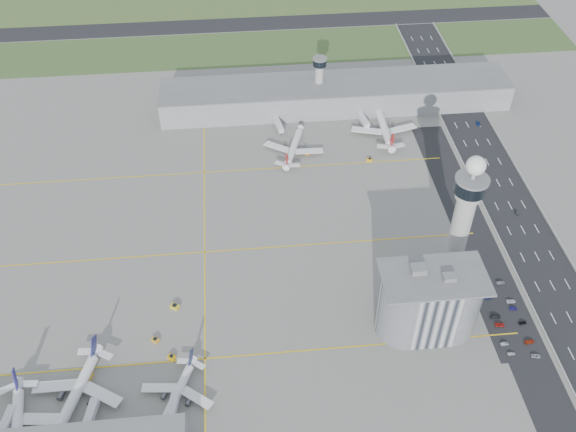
{
  "coord_description": "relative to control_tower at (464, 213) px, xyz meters",
  "views": [
    {
      "loc": [
        -21.38,
        -182.93,
        217.65
      ],
      "look_at": [
        0.0,
        35.0,
        15.0
      ],
      "focal_mm": 40.0,
      "sensor_mm": 36.0,
      "label": 1
    }
  ],
  "objects": [
    {
      "name": "taxiway_line_h_2",
      "position": [
        -112.0,
        82.0,
        -35.04
      ],
      "size": [
        260.0,
        0.6,
        0.01
      ],
      "primitive_type": "cube",
      "color": "yellow",
      "rests_on": "ground"
    },
    {
      "name": "barrier_left",
      "position": [
        29.0,
        -8.0,
        -34.44
      ],
      "size": [
        0.6,
        500.0,
        1.2
      ],
      "primitive_type": "cube",
      "color": "#9E9E99",
      "rests_on": "ground"
    },
    {
      "name": "airplane_near_c",
      "position": [
        -122.6,
        -55.27,
        -30.2
      ],
      "size": [
        40.11,
        43.0,
        9.68
      ],
      "primitive_type": null,
      "rotation": [
        0.0,
        0.0,
        -1.95
      ],
      "color": "white",
      "rests_on": "ground"
    },
    {
      "name": "parking_lot",
      "position": [
        16.0,
        -30.0,
        -34.99
      ],
      "size": [
        20.0,
        44.0,
        0.1
      ],
      "primitive_type": "cube",
      "color": "black",
      "rests_on": "ground"
    },
    {
      "name": "tug_1",
      "position": [
        -125.34,
        -36.39,
        -34.17
      ],
      "size": [
        3.63,
        3.31,
        1.74
      ],
      "primitive_type": null,
      "rotation": [
        0.0,
        0.0,
        -2.11
      ],
      "color": "#D29907",
      "rests_on": "ground"
    },
    {
      "name": "tug_2",
      "position": [
        -132.36,
        -27.27,
        -34.15
      ],
      "size": [
        3.69,
        3.57,
        1.77
      ],
      "primitive_type": null,
      "rotation": [
        0.0,
        0.0,
        -2.27
      ],
      "color": "gold",
      "rests_on": "ground"
    },
    {
      "name": "jet_bridge_near_2",
      "position": [
        -125.0,
        -69.0,
        -32.19
      ],
      "size": [
        5.39,
        14.31,
        5.7
      ],
      "primitive_type": null,
      "rotation": [
        0.0,
        0.0,
        1.4
      ],
      "color": "silver",
      "rests_on": "ground"
    },
    {
      "name": "tug_0",
      "position": [
        -157.42,
        -42.07,
        -34.07
      ],
      "size": [
        3.31,
        3.93,
        1.94
      ],
      "primitive_type": null,
      "rotation": [
        0.0,
        0.0,
        -0.35
      ],
      "color": "yellow",
      "rests_on": "ground"
    },
    {
      "name": "car_lot_3",
      "position": [
        11.51,
        -28.98,
        -34.39
      ],
      "size": [
        4.54,
        2.0,
        1.3
      ],
      "primitive_type": "imported",
      "rotation": [
        0.0,
        0.0,
        1.53
      ],
      "color": "#22242A",
      "rests_on": "ground"
    },
    {
      "name": "airplane_far_b",
      "position": [
        -8.14,
        109.54,
        -28.7
      ],
      "size": [
        38.65,
        45.41,
        12.68
      ],
      "primitive_type": null,
      "rotation": [
        0.0,
        0.0,
        1.57
      ],
      "color": "white",
      "rests_on": "ground"
    },
    {
      "name": "car_lot_7",
      "position": [
        21.09,
        -43.03,
        -34.41
      ],
      "size": [
        4.55,
        2.36,
        1.26
      ],
      "primitive_type": "imported",
      "rotation": [
        0.0,
        0.0,
        1.71
      ],
      "color": "maroon",
      "rests_on": "ground"
    },
    {
      "name": "car_lot_9",
      "position": [
        20.66,
        -25.49,
        -34.5
      ],
      "size": [
        3.4,
        1.46,
        1.09
      ],
      "primitive_type": "imported",
      "rotation": [
        0.0,
        0.0,
        1.48
      ],
      "color": "#130D50",
      "rests_on": "ground"
    },
    {
      "name": "ground",
      "position": [
        -72.0,
        -8.0,
        -35.04
      ],
      "size": [
        1000.0,
        1000.0,
        0.0
      ],
      "primitive_type": "plane",
      "color": "gray"
    },
    {
      "name": "taxiway_line_v",
      "position": [
        -112.0,
        22.0,
        -35.04
      ],
      "size": [
        0.6,
        260.0,
        0.01
      ],
      "primitive_type": "cube",
      "color": "yellow",
      "rests_on": "ground"
    },
    {
      "name": "admin_building",
      "position": [
        -20.01,
        -30.0,
        -19.74
      ],
      "size": [
        42.0,
        24.0,
        33.5
      ],
      "color": "#B2B2B7",
      "rests_on": "ground"
    },
    {
      "name": "car_lot_1",
      "position": [
        10.54,
        -43.05,
        -34.48
      ],
      "size": [
        3.52,
        1.48,
        1.13
      ],
      "primitive_type": "imported",
      "rotation": [
        0.0,
        0.0,
        1.66
      ],
      "color": "gray",
      "rests_on": "ground"
    },
    {
      "name": "car_lot_8",
      "position": [
        21.82,
        -33.33,
        -34.44
      ],
      "size": [
        3.69,
        1.95,
        1.2
      ],
      "primitive_type": "imported",
      "rotation": [
        0.0,
        0.0,
        1.73
      ],
      "color": "black",
      "rests_on": "ground"
    },
    {
      "name": "airplane_near_a",
      "position": [
        -179.71,
        -63.82,
        -29.15
      ],
      "size": [
        42.4,
        47.56,
        11.79
      ],
      "primitive_type": null,
      "rotation": [
        0.0,
        0.0,
        -1.4
      ],
      "color": "white",
      "rests_on": "ground"
    },
    {
      "name": "terminal_pier",
      "position": [
        -32.0,
        140.0,
        -27.14
      ],
      "size": [
        210.0,
        32.0,
        15.8
      ],
      "color": "gray",
      "rests_on": "ground"
    },
    {
      "name": "grass_strip_0",
      "position": [
        -92.0,
        217.0,
        -35.0
      ],
      "size": [
        480.0,
        50.0,
        0.08
      ],
      "primitive_type": "cube",
      "color": "#3B5729",
      "rests_on": "ground"
    },
    {
      "name": "control_tower",
      "position": [
        0.0,
        0.0,
        0.0
      ],
      "size": [
        14.0,
        14.0,
        64.5
      ],
      "color": "#ADAAA5",
      "rests_on": "ground"
    },
    {
      "name": "tug_4",
      "position": [
        -54.35,
        93.23,
        -34.16
      ],
      "size": [
        3.57,
        3.64,
        1.76
      ],
      "primitive_type": null,
      "rotation": [
        0.0,
        0.0,
        -0.73
      ],
      "color": "#FE9B0F",
      "rests_on": "ground"
    },
    {
      "name": "car_hw_1",
      "position": [
        44.11,
        33.84,
        -34.45
      ],
      "size": [
        1.36,
        3.63,
        1.18
      ],
      "primitive_type": "imported",
      "rotation": [
        0.0,
        0.0,
        -0.03
      ],
      "color": "black",
      "rests_on": "ground"
    },
    {
      "name": "car_lot_0",
      "position": [
        11.59,
        -47.97,
        -34.49
      ],
      "size": [
        3.32,
        1.48,
        1.11
      ],
      "primitive_type": "imported",
      "rotation": [
        0.0,
        0.0,
        1.52
      ],
      "color": "silver",
      "rests_on": "ground"
    },
    {
      "name": "airplane_near_b",
      "position": [
        -160.42,
        -51.15,
        -29.05
      ],
      "size": [
        47.0,
        51.34,
        11.98
      ],
      "primitive_type": null,
      "rotation": [
        0.0,
        0.0,
        -1.86
      ],
      "color": "white",
      "rests_on": "ground"
    },
    {
      "name": "secondary_tower",
      "position": [
        -42.0,
        142.0,
        -16.24
      ],
      "size": [
        8.6,
        8.6,
        31.9
      ],
      "color": "#ADAAA5",
      "rests_on": "ground"
    },
    {
      "name": "airplane_far_a",
      "position": [
        -61.95,
        96.32,
        -29.43
      ],
      "size": [
        44.81,
        48.67,
        11.22
      ],
      "primitive_type": null,
      "rotation": [
        0.0,
        0.0,
        1.26
      ],
      "color": "white",
      "rests_on": "ground"
    },
    {
      "name": "jet_bridge_far_0",
      "position": [
        -70.0,
        124.0,
        -32.19
      ],
      "size": [
        5.39,
        14.31,
        5.7
      ],
      "primitive_type": null,
      "rotation": [
        0.0,
        0.0,
        -1.4
      ],
      "color": "silver",
      "rests_on": "ground"
    },
    {
      "name": "car_lot_4",
      "position": [
        11.59,
        -18.51,
        -34.41
      ],
      "size": [
        3.79,
        1.65,
        1.27
      ],
      "primitive_type": "imported",
      "rotation": [
        0.0,
        0.0,
        1.53
      ],
      "color": "navy",
      "rests_on": "ground"
    },
    {
      "name": "tug_5",
      "position": [
        -21.18,
        83.49,
        -34.16
      ],
      "size": [
        3.67,
        3.31,
        1.77
      ],
      "primitive_type": null,
      "rotation": [
        0.0,
        0.0,
        1.06
      ],
      "color": "gold",
      "rests_on": "ground"
    },
    {
      "name": "runway",
      "position": [
        -92.0,
        254.0,
        -34.98
      ],
      "size": [
        480.0,
        22.0,
        0.1
      ],
      "primitive_type": "cube",
      "color": "black",
      "rests_on": "ground"
    },
    {
      "name": "car_lot_2",
      "position": [
        11.85,
        -33.4,
        -34.48
      ],
      "size": [
        4.25,
        2.38,
        1.12
      ],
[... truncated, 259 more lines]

